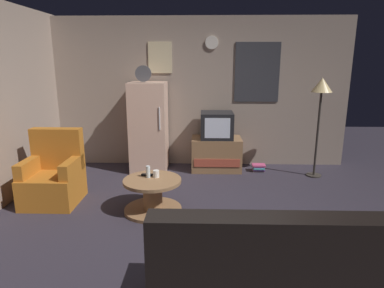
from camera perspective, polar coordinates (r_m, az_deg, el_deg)
name	(u,v)px	position (r m, az deg, el deg)	size (l,w,h in m)	color
ground_plane	(196,227)	(3.96, 0.65, -13.86)	(12.00, 12.00, 0.00)	#2D2833
wall_with_art	(199,93)	(5.97, 1.17, 8.70)	(5.20, 0.12, 2.57)	gray
fridge	(149,127)	(5.72, -7.34, 2.91)	(0.60, 0.62, 1.77)	beige
tv_stand	(216,154)	(5.79, 4.15, -1.68)	(0.84, 0.53, 0.56)	#8E6642
crt_tv	(217,125)	(5.68, 4.22, 3.20)	(0.54, 0.51, 0.44)	black
standing_lamp	(321,93)	(5.62, 21.12, 8.12)	(0.32, 0.32, 1.59)	#332D28
coffee_table	(153,195)	(4.27, -6.69, -8.65)	(0.72, 0.72, 0.42)	#8E6642
wine_glass	(148,172)	(4.23, -7.47, -4.69)	(0.05, 0.05, 0.15)	silver
mug_ceramic_white	(156,174)	(4.24, -6.12, -5.05)	(0.08, 0.08, 0.09)	silver
remote_control	(147,175)	(4.32, -7.60, -5.20)	(0.15, 0.04, 0.02)	black
armchair	(54,177)	(4.85, -22.44, -5.23)	(0.68, 0.68, 0.96)	#B2661E
couch	(270,280)	(2.68, 13.18, -21.51)	(1.70, 0.80, 0.92)	black
book_stack	(259,168)	(5.86, 11.24, -3.95)	(0.22, 0.17, 0.12)	brown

